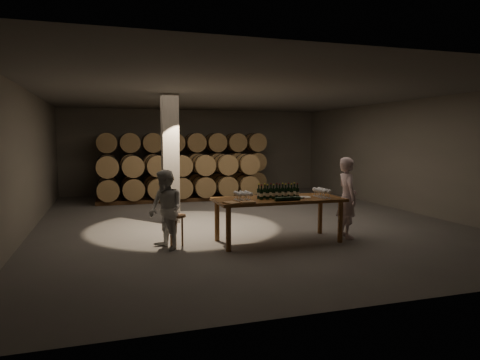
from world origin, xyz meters
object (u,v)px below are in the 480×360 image
object	(u,v)px
bottle_cluster	(278,193)
person_man	(347,198)
tasting_table	(278,203)
notebook_near	(248,202)
stool	(176,221)
plate	(304,197)
person_woman	(166,210)

from	to	relation	value
bottle_cluster	person_man	bearing A→B (deg)	-2.49
bottle_cluster	tasting_table	bearing A→B (deg)	54.09
notebook_near	person_man	size ratio (longest dim) A/B	0.15
notebook_near	person_man	distance (m)	2.37
tasting_table	stool	world-z (taller)	tasting_table
tasting_table	bottle_cluster	size ratio (longest dim) A/B	3.04
stool	bottle_cluster	bearing A→B (deg)	-6.05
notebook_near	plate	bearing A→B (deg)	16.32
tasting_table	person_man	size ratio (longest dim) A/B	1.52
tasting_table	plate	world-z (taller)	plate
plate	person_woman	bearing A→B (deg)	176.96
notebook_near	person_woman	world-z (taller)	person_woman
bottle_cluster	plate	distance (m)	0.57
bottle_cluster	person_man	xyz separation A→B (m)	(1.55, -0.07, -0.15)
tasting_table	stool	bearing A→B (deg)	174.71
person_man	bottle_cluster	bearing A→B (deg)	96.56
tasting_table	notebook_near	world-z (taller)	notebook_near
notebook_near	stool	size ratio (longest dim) A/B	0.42
tasting_table	person_woman	world-z (taller)	person_woman
tasting_table	stool	distance (m)	2.09
plate	person_man	world-z (taller)	person_man
tasting_table	plate	bearing A→B (deg)	-8.79
notebook_near	person_woman	distance (m)	1.55
bottle_cluster	stool	size ratio (longest dim) A/B	1.35
tasting_table	bottle_cluster	world-z (taller)	bottle_cluster
notebook_near	stool	world-z (taller)	notebook_near
notebook_near	stool	distance (m)	1.46
notebook_near	person_woman	bearing A→B (deg)	162.45
notebook_near	tasting_table	bearing A→B (deg)	30.07
bottle_cluster	plate	size ratio (longest dim) A/B	3.35
plate	stool	distance (m)	2.64
bottle_cluster	plate	xyz separation A→B (m)	(0.56, -0.06, -0.10)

